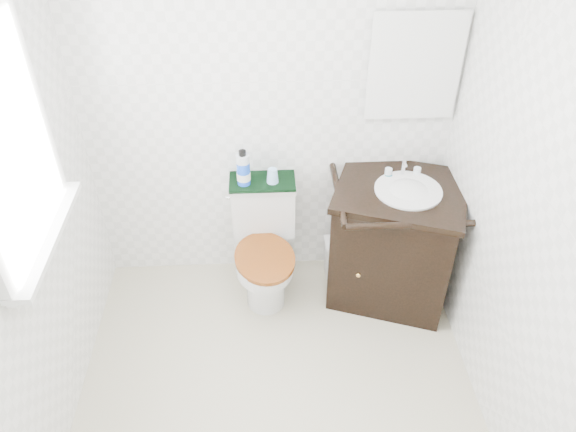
{
  "coord_description": "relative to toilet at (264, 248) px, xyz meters",
  "views": [
    {
      "loc": [
        -0.04,
        -1.74,
        2.7
      ],
      "look_at": [
        0.09,
        0.75,
        0.76
      ],
      "focal_mm": 35.0,
      "sensor_mm": 36.0,
      "label": 1
    }
  ],
  "objects": [
    {
      "name": "floor",
      "position": [
        0.05,
        -0.97,
        -0.34
      ],
      "size": [
        2.4,
        2.4,
        0.0
      ],
      "primitive_type": "plane",
      "color": "#C0B99B",
      "rests_on": "ground"
    },
    {
      "name": "wall_back",
      "position": [
        0.05,
        0.23,
        0.86
      ],
      "size": [
        2.4,
        0.0,
        2.4
      ],
      "primitive_type": "plane",
      "rotation": [
        1.57,
        0.0,
        0.0
      ],
      "color": "white",
      "rests_on": "ground"
    },
    {
      "name": "wall_left",
      "position": [
        -1.05,
        -0.97,
        0.86
      ],
      "size": [
        0.0,
        2.4,
        2.4
      ],
      "primitive_type": "plane",
      "rotation": [
        1.57,
        0.0,
        1.57
      ],
      "color": "white",
      "rests_on": "ground"
    },
    {
      "name": "wall_right",
      "position": [
        1.15,
        -0.97,
        0.86
      ],
      "size": [
        0.0,
        2.4,
        2.4
      ],
      "primitive_type": "plane",
      "rotation": [
        1.57,
        0.0,
        -1.57
      ],
      "color": "white",
      "rests_on": "ground"
    },
    {
      "name": "window",
      "position": [
        -1.02,
        -0.72,
        1.21
      ],
      "size": [
        0.02,
        0.7,
        0.9
      ],
      "primitive_type": "cube",
      "color": "white",
      "rests_on": "wall_left"
    },
    {
      "name": "mirror",
      "position": [
        0.87,
        0.21,
        1.11
      ],
      "size": [
        0.5,
        0.02,
        0.6
      ],
      "primitive_type": "cube",
      "color": "silver",
      "rests_on": "wall_back"
    },
    {
      "name": "toilet",
      "position": [
        0.0,
        0.0,
        0.0
      ],
      "size": [
        0.42,
        0.64,
        0.76
      ],
      "color": "silver",
      "rests_on": "floor"
    },
    {
      "name": "vanity",
      "position": [
        0.82,
        -0.07,
        0.1
      ],
      "size": [
        0.91,
        0.85,
        0.92
      ],
      "color": "black",
      "rests_on": "floor"
    },
    {
      "name": "trash_bin",
      "position": [
        0.5,
        0.1,
        -0.19
      ],
      "size": [
        0.2,
        0.16,
        0.28
      ],
      "color": "white",
      "rests_on": "floor"
    },
    {
      "name": "towel",
      "position": [
        0.0,
        0.12,
        0.43
      ],
      "size": [
        0.4,
        0.22,
        0.02
      ],
      "primitive_type": "cube",
      "color": "black",
      "rests_on": "toilet"
    },
    {
      "name": "mouthwash_bottle",
      "position": [
        -0.11,
        0.09,
        0.55
      ],
      "size": [
        0.08,
        0.08,
        0.23
      ],
      "color": "blue",
      "rests_on": "towel"
    },
    {
      "name": "cup",
      "position": [
        0.06,
        0.1,
        0.49
      ],
      "size": [
        0.07,
        0.07,
        0.09
      ],
      "primitive_type": "cone",
      "color": "#9ACAFD",
      "rests_on": "towel"
    },
    {
      "name": "soap_bar",
      "position": [
        0.76,
        0.05,
        0.49
      ],
      "size": [
        0.06,
        0.04,
        0.02
      ],
      "primitive_type": "ellipsoid",
      "color": "#186373",
      "rests_on": "vanity"
    }
  ]
}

